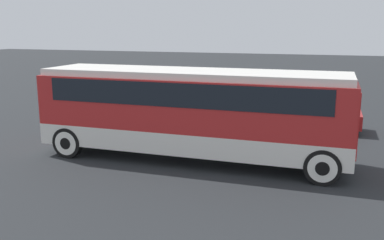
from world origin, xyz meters
The scene contains 4 objects.
ground_plane centered at (0.00, 0.00, 0.00)m, with size 120.00×120.00×0.00m, color #26282B.
tour_bus centered at (0.10, 0.00, 1.82)m, with size 10.23×2.62×3.02m.
parked_car_near centered at (-2.15, 7.86, 0.71)m, with size 4.60×1.84×1.41m.
parked_car_mid centered at (3.23, 5.73, 0.67)m, with size 4.71×1.81×1.31m.
Camera 1 is at (4.38, -13.22, 4.38)m, focal length 40.00 mm.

